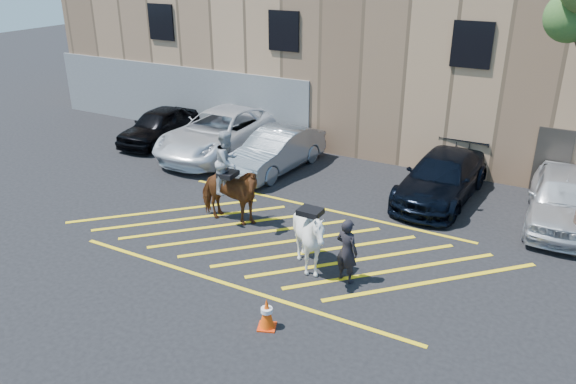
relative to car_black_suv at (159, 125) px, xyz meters
The scene contains 12 objects.
ground 10.16m from the car_black_suv, 29.27° to the right, with size 90.00×90.00×0.00m, color black.
car_black_suv is the anchor object (origin of this frame).
car_white_pickup 3.07m from the car_black_suv, ahead, with size 2.82×6.12×1.70m, color white.
car_silver_sedan 5.93m from the car_black_suv, ahead, with size 1.58×4.52×1.49m, color gray.
car_blue_suv 11.85m from the car_black_suv, ahead, with size 2.03×5.00×1.45m, color black.
car_white_suv 15.42m from the car_black_suv, ahead, with size 1.89×4.70×1.60m, color silver.
handler 12.74m from the car_black_suv, 29.21° to the right, with size 0.60×0.39×1.65m, color black.
warehouse 11.67m from the car_black_suv, 38.54° to the left, with size 32.42×10.20×7.30m.
hatching_zone 10.31m from the car_black_suv, 30.72° to the right, with size 12.60×5.12×0.01m.
mounted_bay 8.45m from the car_black_suv, 35.70° to the right, with size 2.18×1.07×2.82m.
saddled_white 11.92m from the car_black_suv, 31.63° to the right, with size 1.50×1.69×1.85m.
traffic_cone 13.59m from the car_black_suv, 40.11° to the right, with size 0.49×0.49×0.73m.
Camera 1 is at (6.67, -12.25, 7.43)m, focal length 35.00 mm.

